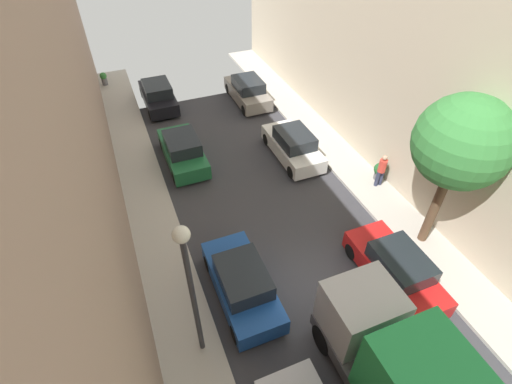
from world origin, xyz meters
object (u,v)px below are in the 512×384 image
pedestrian (382,169)px  lamp_post (190,278)px  parked_car_left_4 (183,151)px  parked_car_right_4 (248,91)px  street_tree_1 (462,143)px  potted_plant_5 (380,171)px  parked_car_right_2 (396,269)px  parked_car_left_5 (158,96)px  parked_car_left_3 (242,283)px  potted_plant_0 (104,78)px  parked_car_right_3 (293,146)px

pedestrian → lamp_post: lamp_post is taller
parked_car_left_4 → parked_car_right_4: size_ratio=1.00×
street_tree_1 → potted_plant_5: bearing=81.1°
parked_car_right_4 → pedestrian: pedestrian is taller
parked_car_right_2 → street_tree_1: size_ratio=0.66×
parked_car_left_4 → pedestrian: 9.77m
parked_car_left_4 → lamp_post: lamp_post is taller
parked_car_left_5 → street_tree_1: size_ratio=0.66×
parked_car_left_4 → parked_car_left_3: bearing=-90.0°
lamp_post → pedestrian: bearing=24.9°
potted_plant_0 → parked_car_left_4: bearing=-74.4°
parked_car_right_3 → potted_plant_5: parked_car_right_3 is taller
parked_car_right_2 → parked_car_right_3: bearing=90.0°
parked_car_right_2 → pedestrian: size_ratio=2.44×
pedestrian → parked_car_right_4: bearing=104.8°
parked_car_right_4 → parked_car_right_2: bearing=-90.0°
potted_plant_0 → parked_car_right_2: bearing=-68.1°
lamp_post → parked_car_left_3: bearing=36.5°
parked_car_right_3 → parked_car_left_4: bearing=162.5°
parked_car_right_2 → street_tree_1: street_tree_1 is taller
parked_car_left_4 → potted_plant_0: size_ratio=4.91×
parked_car_left_4 → parked_car_right_3: (5.40, -1.70, 0.00)m
parked_car_right_3 → street_tree_1: bearing=-72.0°
pedestrian → potted_plant_0: (-11.02, 15.88, -0.45)m
parked_car_left_3 → street_tree_1: bearing=-2.3°
pedestrian → potted_plant_5: size_ratio=1.97×
parked_car_left_5 → lamp_post: bearing=-96.6°
parked_car_right_4 → potted_plant_5: size_ratio=4.82×
parked_car_left_4 → potted_plant_5: 9.78m
parked_car_right_2 → potted_plant_5: parked_car_right_2 is taller
pedestrian → potted_plant_5: (0.28, 0.39, -0.44)m
potted_plant_0 → lamp_post: size_ratio=0.15×
parked_car_left_4 → lamp_post: 10.70m
street_tree_1 → potted_plant_5: 5.81m
parked_car_left_4 → parked_car_right_4: (5.40, 4.82, 0.00)m
parked_car_left_4 → parked_car_right_2: (5.40, -10.19, 0.00)m
parked_car_right_3 → potted_plant_5: 4.48m
parked_car_right_3 → lamp_post: (-7.30, -8.37, 3.08)m
parked_car_left_4 → pedestrian: bearing=-33.8°
parked_car_left_3 → potted_plant_5: parked_car_left_3 is taller
parked_car_right_4 → pedestrian: 10.61m
parked_car_left_4 → parked_car_right_4: 7.24m
parked_car_left_3 → potted_plant_5: bearing=23.4°
parked_car_right_2 → parked_car_right_3: same height
parked_car_left_5 → parked_car_right_3: 9.70m
parked_car_right_4 → potted_plant_5: parked_car_right_4 is taller
parked_car_left_3 → street_tree_1: 8.81m
parked_car_left_5 → parked_car_right_3: size_ratio=1.00×
pedestrian → potted_plant_0: 19.33m
parked_car_right_2 → street_tree_1: (2.37, 1.21, 4.14)m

